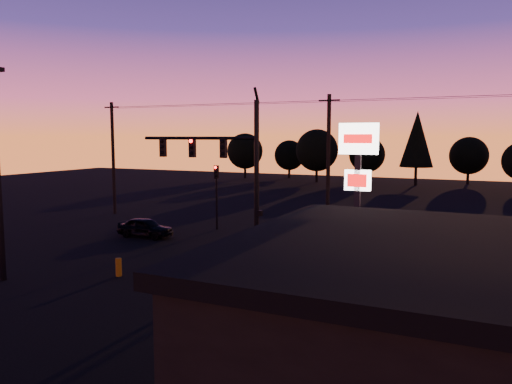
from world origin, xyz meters
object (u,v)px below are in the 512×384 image
at_px(pylon_sign, 358,172).
at_px(suv_parked, 436,311).
at_px(bollard, 119,267).
at_px(secondary_signal, 216,187).
at_px(car_left, 145,227).
at_px(traffic_signal_mast, 227,164).
at_px(car_right, 419,242).

xyz_separation_m(pylon_sign, suv_parked, (3.27, -2.67, -4.19)).
bearing_deg(bollard, secondary_signal, 97.93).
xyz_separation_m(car_left, suv_parked, (18.05, -8.49, 0.11)).
distance_m(traffic_signal_mast, secondary_signal, 9.19).
xyz_separation_m(traffic_signal_mast, car_left, (-7.67, 3.33, -4.32)).
bearing_deg(traffic_signal_mast, pylon_sign, -19.36).
distance_m(secondary_signal, bollard, 12.17).
bearing_deg(secondary_signal, traffic_signal_mast, -56.81).
xyz_separation_m(car_left, car_right, (16.11, 2.65, 0.01)).
bearing_deg(pylon_sign, secondary_signal, 140.23).
distance_m(traffic_signal_mast, bollard, 7.05).
relative_size(traffic_signal_mast, suv_parked, 1.65).
distance_m(car_right, suv_parked, 11.31).
bearing_deg(bollard, car_right, 41.37).
xyz_separation_m(traffic_signal_mast, pylon_sign, (7.10, -2.49, -0.02)).
bearing_deg(car_left, secondary_signal, -35.39).
distance_m(secondary_signal, suv_parked, 19.95).
height_order(secondary_signal, bollard, secondary_signal).
relative_size(pylon_sign, bollard, 8.29).
relative_size(bollard, car_right, 0.19).
distance_m(traffic_signal_mast, pylon_sign, 7.52).
bearing_deg(suv_parked, car_left, 135.72).
relative_size(pylon_sign, suv_parked, 1.31).
bearing_deg(pylon_sign, car_right, 81.04).
relative_size(car_left, suv_parked, 0.69).
height_order(traffic_signal_mast, secondary_signal, traffic_signal_mast).
xyz_separation_m(secondary_signal, pylon_sign, (12.00, -9.99, 2.05)).
bearing_deg(traffic_signal_mast, car_right, 35.34).
bearing_deg(suv_parked, traffic_signal_mast, 134.45).
bearing_deg(pylon_sign, bollard, -170.03).
distance_m(traffic_signal_mast, suv_parked, 12.33).
bearing_deg(car_right, suv_parked, 15.08).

